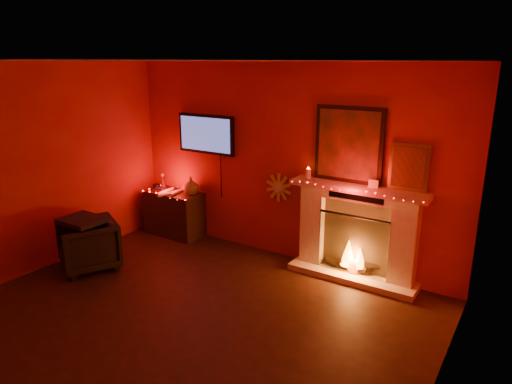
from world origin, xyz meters
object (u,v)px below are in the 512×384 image
tv (206,134)px  armchair (88,245)px  fireplace (356,224)px  sunburst_clock (279,188)px  console_table (175,211)px

tv → armchair: 2.29m
tv → armchair: (-0.65, -1.76, -1.31)m
fireplace → tv: size_ratio=1.76×
fireplace → sunburst_clock: bearing=175.6°
console_table → armchair: 1.57m
tv → console_table: bearing=-160.3°
tv → armchair: size_ratio=1.69×
tv → console_table: tv is taller
tv → console_table: (-0.53, -0.19, -1.26)m
console_table → armchair: console_table is taller
console_table → armchair: size_ratio=1.33×
console_table → tv: bearing=19.7°
fireplace → tv: 2.61m
sunburst_clock → armchair: size_ratio=0.55×
tv → armchair: bearing=-110.3°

